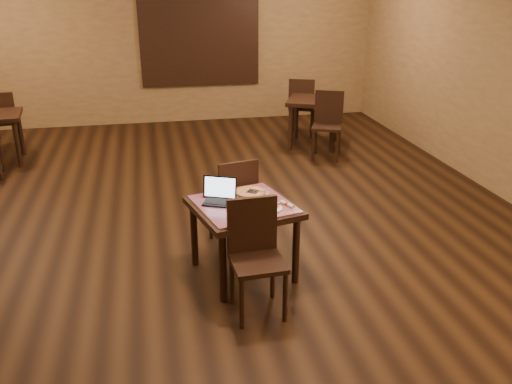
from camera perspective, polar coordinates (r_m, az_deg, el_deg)
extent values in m
plane|color=black|center=(6.66, -5.18, -3.11)|extent=(10.00, 10.00, 0.00)
cube|color=#9A7D4E|center=(11.10, -8.57, 14.92)|extent=(8.00, 0.02, 3.00)
cube|color=#286695|center=(11.11, -5.91, 15.30)|extent=(2.20, 0.04, 1.50)
cube|color=black|center=(11.08, -5.90, 15.29)|extent=(2.34, 0.02, 1.64)
cylinder|color=black|center=(4.94, -3.51, -7.90)|extent=(0.07, 0.07, 0.71)
cylinder|color=black|center=(5.57, -6.53, -4.36)|extent=(0.07, 0.07, 0.71)
cylinder|color=black|center=(5.23, 4.23, -6.09)|extent=(0.07, 0.07, 0.71)
cylinder|color=black|center=(5.83, 0.51, -2.95)|extent=(0.07, 0.07, 0.71)
cube|color=black|center=(5.22, -1.36, -1.65)|extent=(1.12, 1.12, 0.06)
cube|color=#21189F|center=(5.21, -1.36, -1.30)|extent=(1.02, 1.02, 0.02)
cylinder|color=black|center=(4.64, -1.53, -11.68)|extent=(0.04, 0.04, 0.48)
cylinder|color=black|center=(4.96, -2.54, -9.31)|extent=(0.04, 0.04, 0.48)
cylinder|color=black|center=(4.73, 3.08, -11.03)|extent=(0.04, 0.04, 0.48)
cylinder|color=black|center=(5.04, 1.76, -8.75)|extent=(0.04, 0.04, 0.48)
cube|color=black|center=(4.70, 0.20, -7.47)|extent=(0.47, 0.47, 0.04)
cube|color=black|center=(4.75, -0.42, -3.41)|extent=(0.45, 0.07, 0.51)
cylinder|color=black|center=(6.27, -1.55, -2.29)|extent=(0.04, 0.04, 0.47)
cylinder|color=black|center=(5.96, -0.14, -3.65)|extent=(0.04, 0.04, 0.47)
cylinder|color=black|center=(6.15, -4.79, -2.88)|extent=(0.04, 0.04, 0.47)
cylinder|color=black|center=(5.83, -3.53, -4.30)|extent=(0.04, 0.04, 0.47)
cube|color=black|center=(5.94, -2.54, -1.02)|extent=(0.53, 0.53, 0.04)
cube|color=black|center=(5.67, -1.84, 0.80)|extent=(0.44, 0.14, 0.50)
cube|color=black|center=(5.22, -3.62, -1.09)|extent=(0.40, 0.35, 0.02)
cube|color=black|center=(5.28, -3.83, 0.49)|extent=(0.33, 0.18, 0.22)
cube|color=silver|center=(5.28, -3.82, 0.50)|extent=(0.29, 0.15, 0.19)
cylinder|color=white|center=(5.08, 1.44, -1.73)|extent=(0.24, 0.24, 0.01)
cylinder|color=silver|center=(5.44, -0.57, -0.11)|extent=(0.37, 0.37, 0.01)
cylinder|color=beige|center=(5.44, -0.57, 0.00)|extent=(0.30, 0.30, 0.02)
torus|color=#B7783A|center=(5.43, -0.57, 0.04)|extent=(0.31, 0.31, 0.02)
cube|color=silver|center=(5.42, -0.32, 0.06)|extent=(0.28, 0.24, 0.01)
cylinder|color=white|center=(5.15, 3.30, -1.28)|extent=(0.11, 0.16, 0.03)
cylinder|color=#B53B16|center=(5.15, 3.30, -1.28)|extent=(0.05, 0.04, 0.04)
cylinder|color=black|center=(9.28, 3.66, 6.78)|extent=(0.08, 0.08, 0.78)
cylinder|color=black|center=(9.95, 4.27, 7.81)|extent=(0.08, 0.08, 0.78)
cylinder|color=black|center=(9.21, 8.04, 6.49)|extent=(0.08, 0.08, 0.78)
cylinder|color=black|center=(9.89, 8.37, 7.54)|extent=(0.08, 0.08, 0.78)
cube|color=black|center=(9.48, 6.18, 9.53)|extent=(1.16, 1.16, 0.07)
cylinder|color=black|center=(8.78, 6.00, 4.86)|extent=(0.04, 0.04, 0.50)
cylinder|color=black|center=(9.16, 6.28, 5.57)|extent=(0.04, 0.04, 0.50)
cylinder|color=black|center=(8.75, 8.59, 4.67)|extent=(0.04, 0.04, 0.50)
cylinder|color=black|center=(9.14, 8.77, 5.39)|extent=(0.04, 0.04, 0.50)
cube|color=black|center=(8.88, 7.50, 6.80)|extent=(0.61, 0.61, 0.04)
cube|color=black|center=(9.02, 7.70, 8.90)|extent=(0.44, 0.23, 0.53)
cylinder|color=black|center=(10.44, 6.10, 7.61)|extent=(0.04, 0.04, 0.50)
cylinder|color=black|center=(10.06, 5.85, 7.07)|extent=(0.04, 0.04, 0.50)
cylinder|color=black|center=(10.49, 3.92, 7.74)|extent=(0.04, 0.04, 0.50)
cylinder|color=black|center=(10.11, 3.59, 7.21)|extent=(0.04, 0.04, 0.50)
cube|color=black|center=(10.21, 4.91, 8.88)|extent=(0.61, 0.61, 0.04)
cube|color=black|center=(9.95, 4.81, 10.23)|extent=(0.44, 0.23, 0.53)
cylinder|color=black|center=(9.17, -23.82, 4.66)|extent=(0.07, 0.07, 0.75)
cylinder|color=black|center=(9.83, -23.54, 5.75)|extent=(0.07, 0.07, 0.75)
cylinder|color=black|center=(9.09, -25.17, 3.38)|extent=(0.04, 0.04, 0.48)
cylinder|color=black|center=(10.38, -23.60, 5.74)|extent=(0.04, 0.04, 0.48)
cylinder|color=black|center=(10.02, -23.75, 5.18)|extent=(0.04, 0.04, 0.48)
cube|color=black|center=(10.16, -24.96, 6.73)|extent=(0.49, 0.49, 0.04)
cube|color=black|center=(9.90, -25.32, 7.97)|extent=(0.45, 0.09, 0.51)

